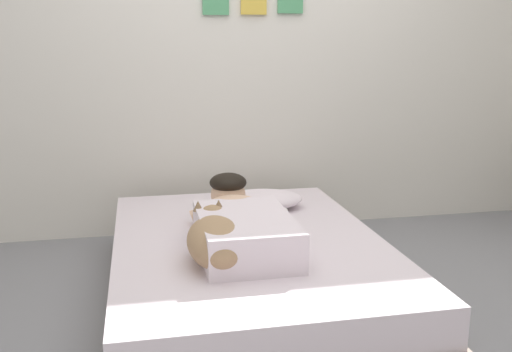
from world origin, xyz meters
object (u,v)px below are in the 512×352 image
Objects in this scene: person_lying at (240,222)px; cell_phone at (279,264)px; coffee_cup at (274,212)px; bed at (248,269)px; dog at (216,239)px; pillow at (259,200)px.

cell_phone is (0.12, -0.31, -0.10)m from person_lying.
person_lying is at bearing -125.65° from coffee_cup.
dog is at bearing -125.78° from bed.
pillow is 0.90× the size of dog.
person_lying is 1.60× the size of dog.
bed is 0.43m from dog.
bed is at bearing 99.88° from cell_phone.
pillow is at bearing 72.12° from bed.
bed is at bearing 51.11° from person_lying.
bed is 0.28m from person_lying.
coffee_cup is (0.26, 0.36, -0.07)m from person_lying.
person_lying is (-0.05, -0.07, 0.27)m from bed.
dog is 0.30m from cell_phone.
bed is 0.41m from coffee_cup.
bed is at bearing -107.88° from pillow.
coffee_cup is (0.40, 0.57, -0.07)m from dog.
person_lying is at bearing -128.89° from bed.
bed is at bearing 54.22° from dog.
cell_phone is at bearing -80.12° from bed.
bed is at bearing -124.89° from coffee_cup.
bed is 15.36× the size of coffee_cup.
coffee_cup is at bearing -78.05° from pillow.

